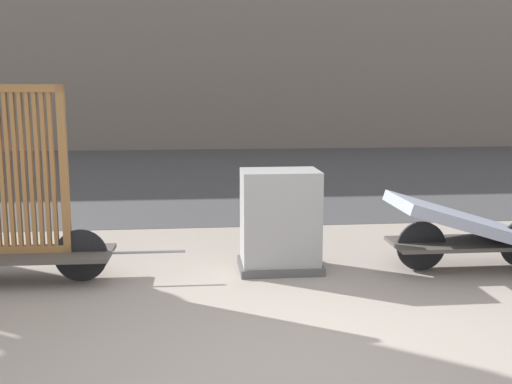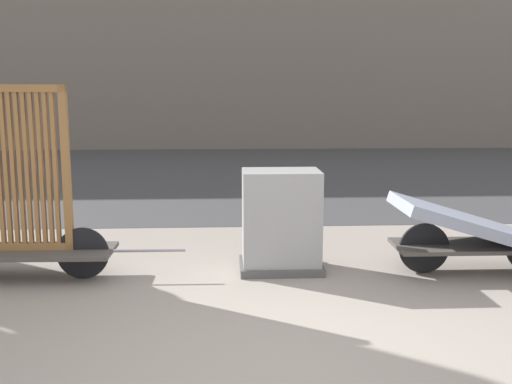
# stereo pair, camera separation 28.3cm
# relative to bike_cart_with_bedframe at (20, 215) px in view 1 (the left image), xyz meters

# --- Properties ---
(ground_plane) EXTENTS (60.00, 60.00, 0.00)m
(ground_plane) POSITION_rel_bike_cart_with_bedframe_xyz_m (2.23, -2.14, -0.65)
(ground_plane) COLOR gray
(road_strip) EXTENTS (56.00, 10.83, 0.01)m
(road_strip) POSITION_rel_bike_cart_with_bedframe_xyz_m (2.23, 7.55, -0.65)
(road_strip) COLOR #424244
(road_strip) RESTS_ON ground_plane
(bike_cart_with_bedframe) EXTENTS (2.38, 0.63, 1.87)m
(bike_cart_with_bedframe) POSITION_rel_bike_cart_with_bedframe_xyz_m (0.00, 0.00, 0.00)
(bike_cart_with_bedframe) COLOR #4C4742
(bike_cart_with_bedframe) RESTS_ON ground_plane
(bike_cart_with_mattress) EXTENTS (2.38, 0.88, 0.77)m
(bike_cart_with_mattress) POSITION_rel_bike_cart_with_bedframe_xyz_m (4.46, 0.00, -0.24)
(bike_cart_with_mattress) COLOR #4C4742
(bike_cart_with_mattress) RESTS_ON ground_plane
(utility_cabinet) EXTENTS (0.83, 0.60, 1.03)m
(utility_cabinet) POSITION_rel_bike_cart_with_bedframe_xyz_m (2.49, 0.18, -0.18)
(utility_cabinet) COLOR #4C4C4C
(utility_cabinet) RESTS_ON ground_plane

